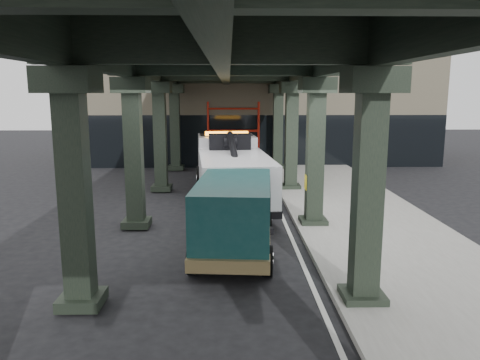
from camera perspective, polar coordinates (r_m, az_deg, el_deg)
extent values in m
plane|color=black|center=(14.11, -0.23, -8.05)|extent=(90.00, 90.00, 0.00)
cube|color=gray|center=(16.69, 15.34, -5.22)|extent=(5.00, 40.00, 0.15)
cube|color=silver|center=(16.14, 5.71, -5.68)|extent=(0.12, 38.00, 0.01)
cube|color=black|center=(10.00, 15.29, -1.37)|extent=(0.55, 0.55, 5.00)
cube|color=black|center=(9.80, 15.94, 11.61)|extent=(1.10, 1.10, 0.50)
cube|color=black|center=(10.71, 14.68, -13.61)|extent=(0.90, 0.90, 0.24)
cube|color=black|center=(15.76, 9.13, 3.12)|extent=(0.55, 0.55, 5.00)
cube|color=black|center=(15.64, 9.37, 11.32)|extent=(1.10, 1.10, 0.50)
cube|color=black|center=(16.22, 8.89, -5.03)|extent=(0.90, 0.90, 0.24)
cube|color=black|center=(21.66, 6.27, 5.18)|extent=(0.55, 0.55, 5.00)
cube|color=black|center=(21.57, 6.40, 11.14)|extent=(1.10, 1.10, 0.50)
cube|color=black|center=(21.99, 6.15, -0.85)|extent=(0.90, 0.90, 0.24)
cube|color=black|center=(27.60, 4.64, 6.35)|extent=(0.55, 0.55, 5.00)
cube|color=black|center=(27.52, 4.71, 11.03)|extent=(1.10, 1.10, 0.50)
cube|color=black|center=(27.86, 4.57, 1.59)|extent=(0.90, 0.90, 0.24)
cube|color=black|center=(10.09, -19.47, -1.51)|extent=(0.55, 0.55, 5.00)
cube|color=black|center=(9.89, -20.28, 11.35)|extent=(1.10, 1.10, 0.50)
cube|color=black|center=(10.79, -18.70, -13.65)|extent=(0.90, 0.90, 0.24)
cube|color=black|center=(15.82, -12.80, 3.02)|extent=(0.55, 0.55, 5.00)
cube|color=black|center=(15.69, -13.14, 11.18)|extent=(1.10, 1.10, 0.50)
cube|color=black|center=(16.28, -12.47, -5.11)|extent=(0.90, 0.90, 0.24)
cube|color=black|center=(21.70, -9.70, 5.10)|extent=(0.55, 0.55, 5.00)
cube|color=black|center=(21.61, -9.89, 11.05)|extent=(1.10, 1.10, 0.50)
cube|color=black|center=(22.03, -9.51, -0.91)|extent=(0.90, 0.90, 0.24)
cube|color=black|center=(27.63, -7.91, 6.29)|extent=(0.55, 0.55, 5.00)
cube|color=black|center=(27.56, -8.04, 10.96)|extent=(1.10, 1.10, 0.50)
cube|color=black|center=(27.89, -7.79, 1.53)|extent=(0.90, 0.90, 0.24)
cube|color=black|center=(15.67, 9.46, 14.24)|extent=(0.35, 32.00, 1.10)
cube|color=black|center=(15.73, -13.27, 14.10)|extent=(0.35, 32.00, 1.10)
cube|color=black|center=(15.41, -1.93, 14.44)|extent=(0.35, 32.00, 1.10)
cube|color=black|center=(15.47, -1.94, 17.03)|extent=(7.40, 32.00, 0.30)
cube|color=#C6B793|center=(33.45, 2.57, 9.67)|extent=(22.00, 10.00, 8.00)
cylinder|color=red|center=(28.41, -3.86, 5.47)|extent=(0.08, 0.08, 4.00)
cylinder|color=red|center=(27.62, -3.93, 5.32)|extent=(0.08, 0.08, 4.00)
cylinder|color=red|center=(28.44, 2.22, 5.49)|extent=(0.08, 0.08, 4.00)
cylinder|color=red|center=(27.64, 2.32, 5.34)|extent=(0.08, 0.08, 4.00)
cylinder|color=red|center=(28.49, -0.81, 3.48)|extent=(3.00, 0.08, 0.08)
cylinder|color=red|center=(28.36, -0.82, 6.09)|extent=(3.00, 0.08, 0.08)
cylinder|color=red|center=(28.29, -0.83, 8.72)|extent=(3.00, 0.08, 0.08)
cube|color=black|center=(18.87, -1.01, -0.93)|extent=(1.74, 8.08, 0.27)
cube|color=white|center=(21.40, -1.67, 2.90)|extent=(2.72, 2.77, 1.92)
cube|color=white|center=(22.59, -1.89, 1.94)|extent=(2.57, 0.96, 0.96)
cube|color=black|center=(21.60, -1.74, 4.40)|extent=(2.46, 1.58, 0.91)
cube|color=white|center=(17.54, -0.66, 0.51)|extent=(3.00, 5.54, 1.50)
cube|color=orange|center=(21.08, -1.64, 5.71)|extent=(1.94, 0.46, 0.17)
cube|color=black|center=(19.50, -1.27, 4.69)|extent=(1.76, 0.78, 0.64)
cylinder|color=black|center=(17.63, -0.73, 3.19)|extent=(0.57, 3.75, 1.43)
cube|color=black|center=(15.13, 0.34, -5.28)|extent=(0.44, 1.52, 0.19)
cube|color=black|center=(14.44, 0.68, -6.29)|extent=(1.73, 0.41, 0.19)
cylinder|color=black|center=(21.83, -4.80, 0.18)|extent=(0.47, 1.20, 1.18)
cylinder|color=silver|center=(21.83, -4.80, 0.18)|extent=(0.47, 0.68, 0.65)
cylinder|color=black|center=(22.01, 1.33, 0.30)|extent=(0.47, 1.20, 1.18)
cylinder|color=silver|center=(22.01, 1.33, 0.30)|extent=(0.47, 0.68, 0.65)
cylinder|color=black|center=(18.37, -4.53, -1.79)|extent=(0.47, 1.20, 1.18)
cylinder|color=silver|center=(18.37, -4.53, -1.79)|extent=(0.47, 0.68, 0.65)
cylinder|color=black|center=(18.58, 2.74, -1.63)|extent=(0.47, 1.20, 1.18)
cylinder|color=silver|center=(18.58, 2.74, -1.63)|extent=(0.47, 0.68, 0.65)
cylinder|color=black|center=(17.01, -4.39, -2.78)|extent=(0.47, 1.20, 1.18)
cylinder|color=silver|center=(17.01, -4.39, -2.78)|extent=(0.47, 0.68, 0.65)
cylinder|color=black|center=(17.24, 3.45, -2.59)|extent=(0.47, 1.20, 1.18)
cylinder|color=silver|center=(17.24, 3.45, -2.59)|extent=(0.47, 0.68, 0.65)
cube|color=#113F3F|center=(15.48, -0.02, -2.97)|extent=(1.98, 1.18, 0.84)
cube|color=#113F3F|center=(12.92, -0.71, -4.01)|extent=(2.29, 4.33, 1.81)
cube|color=olive|center=(13.48, -0.59, -6.67)|extent=(2.42, 5.35, 0.33)
cube|color=black|center=(14.96, -0.11, -0.53)|extent=(1.84, 0.55, 0.77)
cube|color=black|center=(13.08, -0.63, -1.73)|extent=(2.25, 3.50, 0.51)
cube|color=silver|center=(16.05, 0.09, -3.85)|extent=(1.86, 0.27, 0.28)
cylinder|color=black|center=(15.64, -3.44, -4.71)|extent=(0.32, 0.80, 0.78)
cylinder|color=silver|center=(15.64, -3.44, -4.71)|extent=(0.33, 0.45, 0.43)
cylinder|color=black|center=(15.53, 3.40, -4.82)|extent=(0.32, 0.80, 0.78)
cylinder|color=silver|center=(15.53, 3.40, -4.82)|extent=(0.33, 0.45, 0.43)
cylinder|color=black|center=(11.96, -5.70, -9.61)|extent=(0.32, 0.80, 0.78)
cylinder|color=silver|center=(11.96, -5.70, -9.61)|extent=(0.33, 0.45, 0.43)
cylinder|color=black|center=(11.81, 3.37, -9.83)|extent=(0.32, 0.80, 0.78)
cylinder|color=silver|center=(11.81, 3.37, -9.83)|extent=(0.33, 0.45, 0.43)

